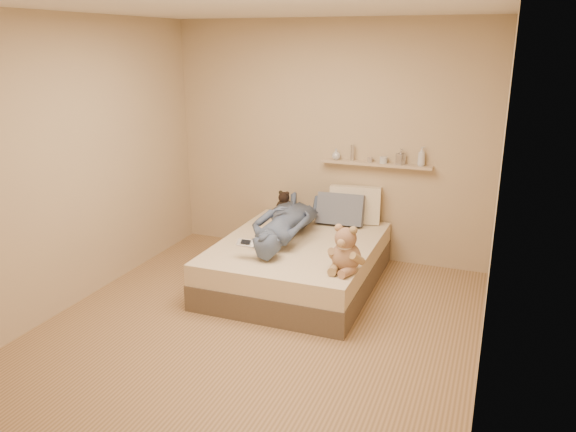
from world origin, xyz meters
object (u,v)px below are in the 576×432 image
at_px(pillow_grey, 340,209).
at_px(wall_shelf, 376,164).
at_px(game_console, 246,243).
at_px(bed, 298,263).
at_px(pillow_cream, 355,205).
at_px(dark_plush, 284,205).
at_px(teddy_bear, 345,252).
at_px(person, 286,221).

height_order(pillow_grey, wall_shelf, wall_shelf).
bearing_deg(game_console, bed, 64.53).
xyz_separation_m(bed, pillow_cream, (0.36, 0.83, 0.43)).
relative_size(dark_plush, pillow_grey, 0.58).
xyz_separation_m(teddy_bear, wall_shelf, (-0.08, 1.46, 0.48)).
distance_m(pillow_cream, pillow_grey, 0.19).
height_order(game_console, wall_shelf, wall_shelf).
xyz_separation_m(game_console, teddy_bear, (0.92, 0.05, 0.02)).
distance_m(pillow_cream, person, 0.92).
bearing_deg(teddy_bear, bed, 138.87).
bearing_deg(teddy_bear, pillow_grey, 107.81).
xyz_separation_m(dark_plush, pillow_grey, (0.69, -0.09, 0.04)).
xyz_separation_m(teddy_bear, dark_plush, (-1.09, 1.33, -0.05)).
bearing_deg(pillow_grey, person, -122.50).
relative_size(bed, game_console, 10.89).
bearing_deg(game_console, dark_plush, 96.90).
relative_size(game_console, teddy_bear, 0.41).
height_order(pillow_cream, wall_shelf, wall_shelf).
relative_size(pillow_grey, person, 0.34).
xyz_separation_m(dark_plush, person, (0.29, -0.71, 0.05)).
bearing_deg(person, pillow_grey, -126.82).
relative_size(person, wall_shelf, 1.24).
bearing_deg(dark_plush, bed, -59.73).
relative_size(dark_plush, wall_shelf, 0.24).
distance_m(dark_plush, pillow_cream, 0.82).
distance_m(teddy_bear, wall_shelf, 1.54).
relative_size(bed, person, 1.28).
bearing_deg(bed, game_console, -115.47).
bearing_deg(pillow_cream, dark_plush, -176.12).
distance_m(person, wall_shelf, 1.20).
bearing_deg(pillow_cream, game_console, -114.25).
bearing_deg(pillow_grey, wall_shelf, 34.81).
height_order(dark_plush, person, person).
bearing_deg(bed, teddy_bear, -41.13).
distance_m(game_console, wall_shelf, 1.80).
relative_size(teddy_bear, wall_shelf, 0.35).
relative_size(dark_plush, pillow_cream, 0.53).
height_order(bed, person, person).
bearing_deg(pillow_cream, person, -124.29).
relative_size(teddy_bear, person, 0.29).
bearing_deg(bed, person, 157.00).
relative_size(pillow_cream, pillow_grey, 1.10).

